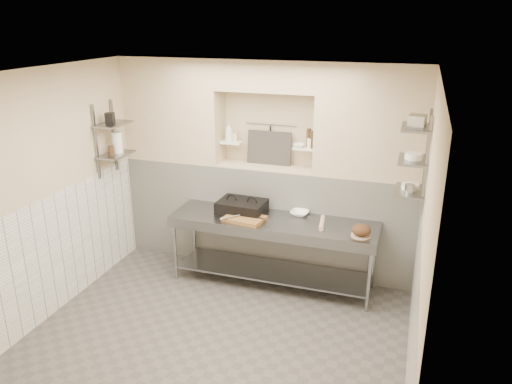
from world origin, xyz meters
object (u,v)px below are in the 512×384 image
at_px(prep_table, 273,239).
at_px(cutting_board, 245,218).
at_px(bread_loaf, 361,230).
at_px(rolling_pin, 322,223).
at_px(bottle_soap, 229,132).
at_px(jug_left, 117,142).
at_px(panini_press, 242,207).
at_px(bowl_alcove, 299,146).
at_px(mixing_bowl, 300,213).

height_order(prep_table, cutting_board, cutting_board).
bearing_deg(bread_loaf, rolling_pin, 160.34).
height_order(bread_loaf, bottle_soap, bottle_soap).
bearing_deg(jug_left, cutting_board, -1.18).
height_order(prep_table, jug_left, jug_left).
bearing_deg(panini_press, bread_loaf, -6.95).
bearing_deg(bowl_alcove, panini_press, -144.58).
xyz_separation_m(rolling_pin, bread_loaf, (0.49, -0.17, 0.05)).
xyz_separation_m(bread_loaf, jug_left, (-3.20, 0.07, 0.77)).
relative_size(panini_press, jug_left, 2.25).
bearing_deg(bowl_alcove, cutting_board, -127.22).
bearing_deg(bottle_soap, prep_table, -35.41).
bearing_deg(panini_press, rolling_pin, -2.00).
xyz_separation_m(panini_press, mixing_bowl, (0.73, 0.15, -0.05)).
xyz_separation_m(rolling_pin, bottle_soap, (-1.40, 0.53, 0.91)).
relative_size(bread_loaf, jug_left, 0.81).
distance_m(prep_table, bread_loaf, 1.16).
height_order(cutting_board, rolling_pin, rolling_pin).
xyz_separation_m(bottle_soap, jug_left, (-1.31, -0.63, -0.09)).
height_order(prep_table, bread_loaf, bread_loaf).
relative_size(rolling_pin, jug_left, 1.44).
bearing_deg(cutting_board, bowl_alcove, 52.78).
distance_m(rolling_pin, bowl_alcove, 1.06).
height_order(panini_press, bottle_soap, bottle_soap).
bearing_deg(prep_table, bread_loaf, -7.69).
distance_m(bowl_alcove, jug_left, 2.35).
xyz_separation_m(bread_loaf, bottle_soap, (-1.88, 0.71, 0.86)).
xyz_separation_m(prep_table, bread_loaf, (1.10, -0.15, 0.34)).
distance_m(mixing_bowl, bottle_soap, 1.43).
xyz_separation_m(cutting_board, rolling_pin, (0.95, 0.14, 0.01)).
bearing_deg(prep_table, jug_left, -177.92).
distance_m(cutting_board, rolling_pin, 0.96).
height_order(bread_loaf, jug_left, jug_left).
bearing_deg(bottle_soap, cutting_board, -55.97).
xyz_separation_m(bread_loaf, bowl_alcove, (-0.93, 0.70, 0.76)).
height_order(rolling_pin, jug_left, jug_left).
bearing_deg(jug_left, panini_press, 6.38).
bearing_deg(jug_left, bowl_alcove, 15.43).
relative_size(mixing_bowl, rolling_pin, 0.60).
height_order(prep_table, bowl_alcove, bowl_alcove).
xyz_separation_m(prep_table, jug_left, (-2.10, -0.08, 1.11)).
bearing_deg(panini_press, cutting_board, -59.38).
relative_size(panini_press, bread_loaf, 2.79).
distance_m(mixing_bowl, rolling_pin, 0.41).
bearing_deg(prep_table, bottle_soap, 144.59).
relative_size(prep_table, mixing_bowl, 11.16).
bearing_deg(bottle_soap, mixing_bowl, -15.94).
relative_size(rolling_pin, bowl_alcove, 2.76).
distance_m(prep_table, bowl_alcove, 1.24).
bearing_deg(panini_press, prep_table, -11.06).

